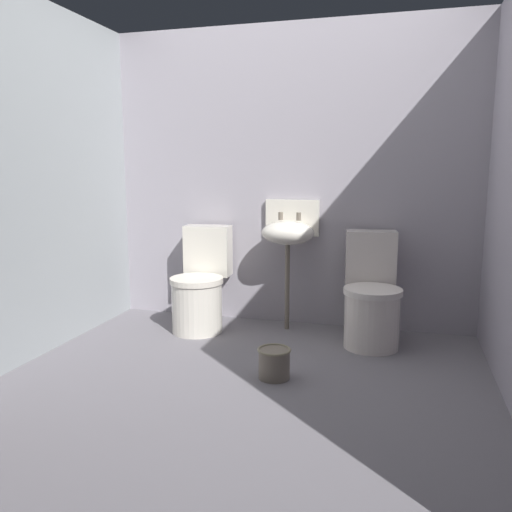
# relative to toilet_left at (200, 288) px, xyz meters

# --- Properties ---
(ground_plane) EXTENTS (3.25, 2.98, 0.08)m
(ground_plane) POSITION_rel_toilet_left_xyz_m (0.62, -0.94, -0.36)
(ground_plane) COLOR slate
(wall_back) EXTENTS (3.25, 0.10, 2.31)m
(wall_back) POSITION_rel_toilet_left_xyz_m (0.62, 0.40, 0.83)
(wall_back) COLOR #9D97A1
(wall_back) RESTS_ON ground
(wall_left) EXTENTS (0.10, 2.78, 2.31)m
(wall_left) POSITION_rel_toilet_left_xyz_m (-0.86, -0.84, 0.83)
(wall_left) COLOR #959C9F
(wall_left) RESTS_ON ground
(toilet_left) EXTENTS (0.42, 0.61, 0.78)m
(toilet_left) POSITION_rel_toilet_left_xyz_m (0.00, 0.00, 0.00)
(toilet_left) COLOR silver
(toilet_left) RESTS_ON ground
(toilet_right) EXTENTS (0.45, 0.63, 0.78)m
(toilet_right) POSITION_rel_toilet_left_xyz_m (1.29, 0.00, 0.00)
(toilet_right) COLOR silver
(toilet_right) RESTS_ON ground
(sink) EXTENTS (0.42, 0.35, 0.99)m
(sink) POSITION_rel_toilet_left_xyz_m (0.65, 0.19, 0.43)
(sink) COLOR #6F6457
(sink) RESTS_ON ground
(bucket) EXTENTS (0.20, 0.20, 0.18)m
(bucket) POSITION_rel_toilet_left_xyz_m (0.78, -0.79, -0.23)
(bucket) COLOR #6F6457
(bucket) RESTS_ON ground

